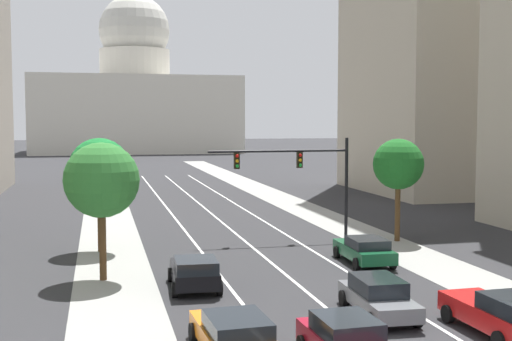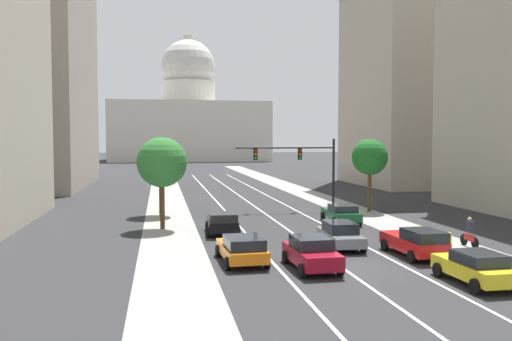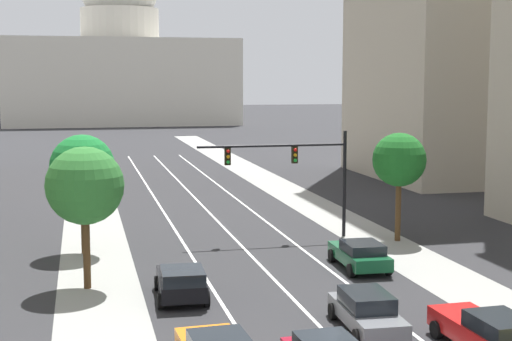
# 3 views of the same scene
# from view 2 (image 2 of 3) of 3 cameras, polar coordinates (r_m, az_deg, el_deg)

# --- Properties ---
(ground_plane) EXTENTS (400.00, 400.00, 0.00)m
(ground_plane) POSITION_cam_2_polar(r_m,az_deg,el_deg) (65.08, -2.54, -2.13)
(ground_plane) COLOR #2B2B2D
(sidewalk_left) EXTENTS (3.63, 130.00, 0.01)m
(sidewalk_left) POSITION_cam_2_polar(r_m,az_deg,el_deg) (59.55, -9.46, -2.67)
(sidewalk_left) COLOR gray
(sidewalk_left) RESTS_ON ground
(sidewalk_right) EXTENTS (3.63, 130.00, 0.01)m
(sidewalk_right) POSITION_cam_2_polar(r_m,az_deg,el_deg) (61.77, 5.37, -2.43)
(sidewalk_right) COLOR gray
(sidewalk_right) RESTS_ON ground
(lane_stripe_left) EXTENTS (0.16, 90.00, 0.01)m
(lane_stripe_left) POSITION_cam_2_polar(r_m,az_deg,el_deg) (49.91, -3.74, -3.77)
(lane_stripe_left) COLOR white
(lane_stripe_left) RESTS_ON ground
(lane_stripe_center) EXTENTS (0.16, 90.00, 0.01)m
(lane_stripe_center) POSITION_cam_2_polar(r_m,az_deg,el_deg) (50.33, -0.28, -3.70)
(lane_stripe_center) COLOR white
(lane_stripe_center) RESTS_ON ground
(lane_stripe_right) EXTENTS (0.16, 90.00, 0.01)m
(lane_stripe_right) POSITION_cam_2_polar(r_m,az_deg,el_deg) (50.94, 3.10, -3.63)
(lane_stripe_right) COLOR white
(lane_stripe_right) RESTS_ON ground
(office_tower_far_right) EXTENTS (15.86, 19.68, 46.26)m
(office_tower_far_right) POSITION_cam_2_polar(r_m,az_deg,el_deg) (78.51, 16.63, 15.67)
(office_tower_far_right) COLOR #B7AD99
(office_tower_far_right) RESTS_ON ground
(capitol_building) EXTENTS (45.46, 28.98, 37.07)m
(capitol_building) POSITION_cam_2_polar(r_m,az_deg,el_deg) (163.68, -7.13, 5.31)
(capitol_building) COLOR beige
(capitol_building) RESTS_ON ground
(car_red) EXTENTS (2.06, 4.55, 1.55)m
(car_red) POSITION_cam_2_polar(r_m,az_deg,el_deg) (29.54, 16.51, -7.23)
(car_red) COLOR red
(car_red) RESTS_ON ground
(car_crimson) EXTENTS (2.10, 4.25, 1.54)m
(car_crimson) POSITION_cam_2_polar(r_m,az_deg,el_deg) (25.87, 5.87, -8.62)
(car_crimson) COLOR maroon
(car_crimson) RESTS_ON ground
(car_gray) EXTENTS (2.10, 4.53, 1.46)m
(car_gray) POSITION_cam_2_polar(r_m,az_deg,el_deg) (31.20, 8.88, -6.65)
(car_gray) COLOR slate
(car_gray) RESTS_ON ground
(car_green) EXTENTS (2.21, 4.57, 1.39)m
(car_green) POSITION_cam_2_polar(r_m,az_deg,el_deg) (40.24, 8.98, -4.46)
(car_green) COLOR #14512D
(car_green) RESTS_ON ground
(car_yellow) EXTENTS (2.06, 4.16, 1.42)m
(car_yellow) POSITION_cam_2_polar(r_m,az_deg,el_deg) (24.90, 22.20, -9.43)
(car_yellow) COLOR yellow
(car_yellow) RESTS_ON ground
(car_black) EXTENTS (2.25, 4.13, 1.49)m
(car_black) POSITION_cam_2_polar(r_m,az_deg,el_deg) (35.13, -3.56, -5.47)
(car_black) COLOR black
(car_black) RESTS_ON ground
(car_orange) EXTENTS (2.28, 4.44, 1.40)m
(car_orange) POSITION_cam_2_polar(r_m,az_deg,el_deg) (26.95, -1.47, -8.23)
(car_orange) COLOR orange
(car_orange) RESTS_ON ground
(traffic_signal_mast) EXTENTS (8.75, 0.39, 6.21)m
(traffic_signal_mast) POSITION_cam_2_polar(r_m,az_deg,el_deg) (46.66, 4.86, 1.07)
(traffic_signal_mast) COLOR black
(traffic_signal_mast) RESTS_ON ground
(fire_hydrant) EXTENTS (0.26, 0.35, 0.91)m
(fire_hydrant) POSITION_cam_2_polar(r_m,az_deg,el_deg) (32.56, 19.74, -6.92)
(fire_hydrant) COLOR yellow
(fire_hydrant) RESTS_ON ground
(cyclist) EXTENTS (0.37, 1.70, 1.72)m
(cyclist) POSITION_cam_2_polar(r_m,az_deg,el_deg) (33.20, 21.64, -6.09)
(cyclist) COLOR black
(cyclist) RESTS_ON ground
(street_tree_near_left) EXTENTS (3.41, 3.41, 6.30)m
(street_tree_near_left) POSITION_cam_2_polar(r_m,az_deg,el_deg) (37.22, -9.90, 0.83)
(street_tree_near_left) COLOR #51381E
(street_tree_near_left) RESTS_ON ground
(street_tree_mid_left) EXTENTS (3.38, 3.38, 6.32)m
(street_tree_mid_left) POSITION_cam_2_polar(r_m,az_deg,el_deg) (44.10, -10.03, 1.25)
(street_tree_mid_left) COLOR #51381E
(street_tree_mid_left) RESTS_ON ground
(street_tree_near_right) EXTENTS (3.04, 3.04, 6.19)m
(street_tree_near_right) POSITION_cam_2_polar(r_m,az_deg,el_deg) (46.64, 11.92, 1.36)
(street_tree_near_right) COLOR #51381E
(street_tree_near_right) RESTS_ON ground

